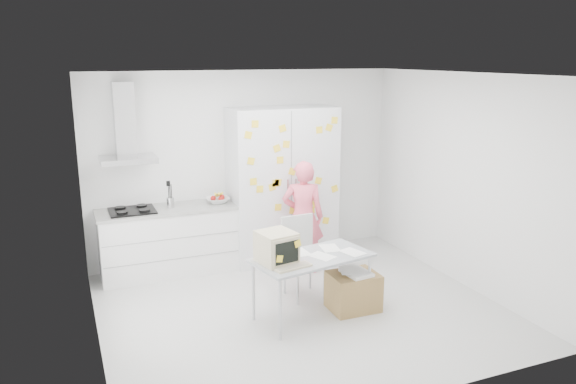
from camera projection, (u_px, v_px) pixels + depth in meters
name	position (u px, v px, depth m)	size (l,w,h in m)	color
floor	(300.00, 309.00, 6.60)	(4.50, 4.00, 0.02)	silver
walls	(277.00, 184.00, 6.93)	(4.52, 4.01, 2.70)	white
ceiling	(301.00, 74.00, 5.96)	(4.50, 4.00, 0.02)	white
counter_run	(169.00, 240.00, 7.57)	(1.84, 0.63, 1.28)	white
range_hood	(125.00, 131.00, 7.17)	(0.70, 0.48, 1.01)	silver
tall_cabinet	(282.00, 185.00, 8.01)	(1.50, 0.68, 2.20)	silver
person	(303.00, 217.00, 7.57)	(0.56, 0.37, 1.55)	#FB6179
desk	(290.00, 253.00, 6.11)	(1.43, 0.91, 1.06)	#A5AAAF
chair	(301.00, 251.00, 6.87)	(0.47, 0.47, 0.99)	#BCBBB9
cardboard_box	(353.00, 291.00, 6.54)	(0.56, 0.46, 0.48)	#9C7A43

